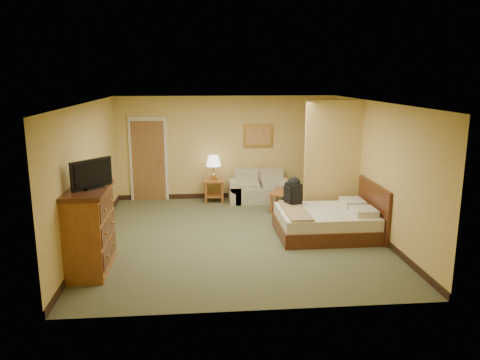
{
  "coord_description": "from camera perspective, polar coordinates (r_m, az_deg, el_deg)",
  "views": [
    {
      "loc": [
        -0.73,
        -8.7,
        3.08
      ],
      "look_at": [
        0.13,
        0.6,
        1.0
      ],
      "focal_mm": 35.0,
      "sensor_mm": 36.0,
      "label": 1
    }
  ],
  "objects": [
    {
      "name": "tv",
      "position": [
        7.62,
        -17.64,
        0.62
      ],
      "size": [
        0.52,
        0.62,
        0.46
      ],
      "rotation": [
        0.0,
        0.0,
        -0.69
      ],
      "color": "black",
      "rests_on": "dresser"
    },
    {
      "name": "wall_picture",
      "position": [
        11.87,
        2.23,
        5.41
      ],
      "size": [
        0.76,
        0.04,
        0.59
      ],
      "color": "#B78E3F",
      "rests_on": "back_wall"
    },
    {
      "name": "table_lamp",
      "position": [
        11.55,
        -3.26,
        2.26
      ],
      "size": [
        0.36,
        0.36,
        0.6
      ],
      "color": "#B69043",
      "rests_on": "side_table"
    },
    {
      "name": "dresser",
      "position": [
        7.87,
        -17.92,
        -5.76
      ],
      "size": [
        0.67,
        1.28,
        1.36
      ],
      "color": "brown",
      "rests_on": "floor"
    },
    {
      "name": "baseboard",
      "position": [
        12.1,
        -1.65,
        -1.88
      ],
      "size": [
        5.5,
        0.02,
        0.12
      ],
      "primitive_type": "cube",
      "color": "black",
      "rests_on": "floor"
    },
    {
      "name": "left_wall",
      "position": [
        9.11,
        -17.98,
        0.69
      ],
      "size": [
        0.02,
        6.0,
        2.6
      ],
      "primitive_type": "cube",
      "color": "tan",
      "rests_on": "floor"
    },
    {
      "name": "loveseat",
      "position": [
        11.72,
        2.43,
        -1.38
      ],
      "size": [
        1.55,
        0.72,
        0.78
      ],
      "color": "tan",
      "rests_on": "floor"
    },
    {
      "name": "partition",
      "position": [
        10.21,
        11.21,
        2.29
      ],
      "size": [
        1.2,
        0.15,
        2.6
      ],
      "primitive_type": "cube",
      "color": "tan",
      "rests_on": "floor"
    },
    {
      "name": "bed",
      "position": [
        9.4,
        10.78,
        -4.97
      ],
      "size": [
        1.93,
        1.59,
        1.03
      ],
      "color": "#461F10",
      "rests_on": "floor"
    },
    {
      "name": "door",
      "position": [
        11.91,
        -11.08,
        2.45
      ],
      "size": [
        0.94,
        0.16,
        2.1
      ],
      "color": "beige",
      "rests_on": "floor"
    },
    {
      "name": "right_wall",
      "position": [
        9.54,
        16.22,
        1.32
      ],
      "size": [
        0.02,
        6.0,
        2.6
      ],
      "primitive_type": "cube",
      "color": "tan",
      "rests_on": "floor"
    },
    {
      "name": "ceiling",
      "position": [
        8.75,
        -0.49,
        9.43
      ],
      "size": [
        6.0,
        6.0,
        0.0
      ],
      "primitive_type": "plane",
      "rotation": [
        3.14,
        0.0,
        0.0
      ],
      "color": "white",
      "rests_on": "back_wall"
    },
    {
      "name": "floor",
      "position": [
        9.26,
        -0.46,
        -6.85
      ],
      "size": [
        6.0,
        6.0,
        0.0
      ],
      "primitive_type": "plane",
      "color": "#515537",
      "rests_on": "ground"
    },
    {
      "name": "side_table",
      "position": [
        11.68,
        -3.22,
        -0.86
      ],
      "size": [
        0.51,
        0.51,
        0.56
      ],
      "color": "brown",
      "rests_on": "floor"
    },
    {
      "name": "back_wall",
      "position": [
        11.86,
        -1.69,
        3.95
      ],
      "size": [
        5.5,
        0.02,
        2.6
      ],
      "primitive_type": "cube",
      "color": "tan",
      "rests_on": "floor"
    },
    {
      "name": "backpack",
      "position": [
        9.56,
        6.54,
        -1.23
      ],
      "size": [
        0.32,
        0.39,
        0.58
      ],
      "rotation": [
        0.0,
        0.0,
        0.34
      ],
      "color": "black",
      "rests_on": "bed"
    },
    {
      "name": "coffee_table",
      "position": [
        10.86,
        5.81,
        -2.13
      ],
      "size": [
        0.94,
        0.94,
        0.47
      ],
      "rotation": [
        0.0,
        0.0,
        -0.37
      ],
      "color": "brown",
      "rests_on": "floor"
    }
  ]
}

